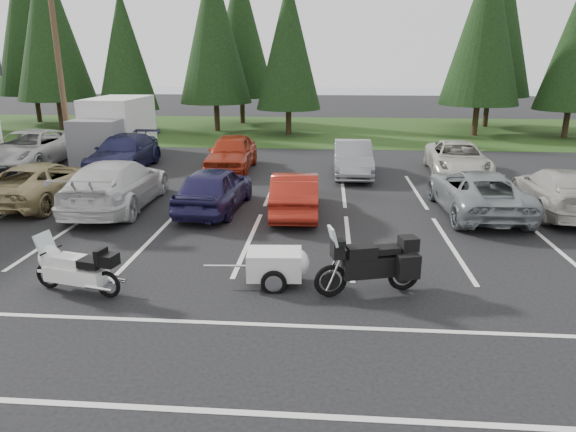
% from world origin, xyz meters
% --- Properties ---
extents(ground, '(120.00, 120.00, 0.00)m').
position_xyz_m(ground, '(0.00, 0.00, 0.00)').
color(ground, black).
rests_on(ground, ground).
extents(grass_strip, '(80.00, 16.00, 0.01)m').
position_xyz_m(grass_strip, '(0.00, 24.00, 0.01)').
color(grass_strip, '#203711').
rests_on(grass_strip, ground).
extents(lake_water, '(70.00, 50.00, 0.02)m').
position_xyz_m(lake_water, '(4.00, 55.00, 0.00)').
color(lake_water, slate).
rests_on(lake_water, ground).
extents(utility_pole, '(1.60, 0.26, 9.00)m').
position_xyz_m(utility_pole, '(-10.00, 12.00, 4.70)').
color(utility_pole, '#473321').
rests_on(utility_pole, ground).
extents(box_truck, '(2.40, 5.60, 2.90)m').
position_xyz_m(box_truck, '(-8.00, 12.50, 1.45)').
color(box_truck, silver).
rests_on(box_truck, ground).
extents(stall_markings, '(32.00, 16.00, 0.01)m').
position_xyz_m(stall_markings, '(0.00, 2.00, 0.00)').
color(stall_markings, silver).
rests_on(stall_markings, ground).
extents(conifer_2, '(5.10, 5.10, 11.89)m').
position_xyz_m(conifer_2, '(-16.00, 22.80, 6.95)').
color(conifer_2, '#332316').
rests_on(conifer_2, ground).
extents(conifer_3, '(3.87, 3.87, 9.02)m').
position_xyz_m(conifer_3, '(-10.50, 21.40, 5.27)').
color(conifer_3, '#332316').
rests_on(conifer_3, ground).
extents(conifer_4, '(4.80, 4.80, 11.17)m').
position_xyz_m(conifer_4, '(-5.00, 22.90, 6.53)').
color(conifer_4, '#332316').
rests_on(conifer_4, ground).
extents(conifer_5, '(4.14, 4.14, 9.63)m').
position_xyz_m(conifer_5, '(0.00, 21.60, 5.63)').
color(conifer_5, '#332316').
rests_on(conifer_5, ground).
extents(conifer_6, '(4.93, 4.93, 11.48)m').
position_xyz_m(conifer_6, '(12.00, 22.10, 6.71)').
color(conifer_6, '#332316').
rests_on(conifer_6, ground).
extents(conifer_back_a, '(5.28, 5.28, 12.30)m').
position_xyz_m(conifer_back_a, '(-20.00, 27.00, 7.19)').
color(conifer_back_a, '#332316').
rests_on(conifer_back_a, ground).
extents(conifer_back_b, '(4.97, 4.97, 11.58)m').
position_xyz_m(conifer_back_b, '(-4.00, 27.50, 6.77)').
color(conifer_back_b, '#332316').
rests_on(conifer_back_b, ground).
extents(conifer_back_c, '(5.50, 5.50, 12.81)m').
position_xyz_m(conifer_back_c, '(14.00, 26.80, 7.49)').
color(conifer_back_c, '#332316').
rests_on(conifer_back_c, ground).
extents(car_near_2, '(2.51, 5.10, 1.39)m').
position_xyz_m(car_near_2, '(-7.16, 4.50, 0.70)').
color(car_near_2, tan).
rests_on(car_near_2, ground).
extents(car_near_3, '(2.41, 5.60, 1.61)m').
position_xyz_m(car_near_3, '(-4.33, 3.95, 0.80)').
color(car_near_3, silver).
rests_on(car_near_3, ground).
extents(car_near_4, '(2.10, 4.46, 1.48)m').
position_xyz_m(car_near_4, '(-1.05, 3.92, 0.74)').
color(car_near_4, '#201C46').
rests_on(car_near_4, ground).
extents(car_near_5, '(1.58, 4.15, 1.35)m').
position_xyz_m(car_near_5, '(1.58, 3.72, 0.67)').
color(car_near_5, maroon).
rests_on(car_near_5, ground).
extents(car_near_6, '(2.48, 5.12, 1.40)m').
position_xyz_m(car_near_6, '(7.35, 4.24, 0.70)').
color(car_near_6, gray).
rests_on(car_near_6, ground).
extents(car_near_7, '(2.42, 5.07, 1.43)m').
position_xyz_m(car_near_7, '(10.01, 4.54, 0.71)').
color(car_near_7, '#B0ABA2').
rests_on(car_near_7, ground).
extents(car_far_0, '(2.93, 5.95, 1.62)m').
position_xyz_m(car_far_0, '(-11.03, 10.26, 0.81)').
color(car_far_0, beige).
rests_on(car_far_0, ground).
extents(car_far_1, '(2.20, 5.28, 1.52)m').
position_xyz_m(car_far_1, '(-6.43, 9.90, 0.76)').
color(car_far_1, '#191A3F').
rests_on(car_far_1, ground).
extents(car_far_2, '(1.86, 4.61, 1.57)m').
position_xyz_m(car_far_2, '(-1.65, 10.16, 0.78)').
color(car_far_2, '#A02A14').
rests_on(car_far_2, ground).
extents(car_far_3, '(1.57, 4.39, 1.44)m').
position_xyz_m(car_far_3, '(3.64, 9.52, 0.72)').
color(car_far_3, slate).
rests_on(car_far_3, ground).
extents(car_far_4, '(2.70, 5.21, 1.40)m').
position_xyz_m(car_far_4, '(8.07, 9.95, 0.70)').
color(car_far_4, '#BAB8AB').
rests_on(car_far_4, ground).
extents(touring_motorcycle, '(2.42, 1.23, 1.29)m').
position_xyz_m(touring_motorcycle, '(-2.63, -2.43, 0.64)').
color(touring_motorcycle, white).
rests_on(touring_motorcycle, ground).
extents(cargo_trailer, '(1.76, 1.07, 0.79)m').
position_xyz_m(cargo_trailer, '(1.48, -1.68, 0.39)').
color(cargo_trailer, silver).
rests_on(cargo_trailer, ground).
extents(adventure_motorcycle, '(2.70, 1.56, 1.56)m').
position_xyz_m(adventure_motorcycle, '(3.48, -1.98, 0.78)').
color(adventure_motorcycle, black).
rests_on(adventure_motorcycle, ground).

